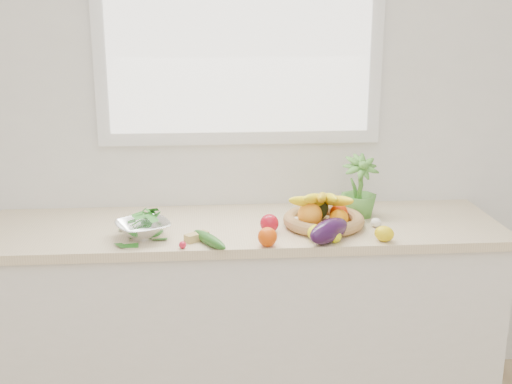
{
  "coord_description": "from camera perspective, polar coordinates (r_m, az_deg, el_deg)",
  "views": [
    {
      "loc": [
        -0.15,
        -0.7,
        1.79
      ],
      "look_at": [
        0.05,
        1.93,
        1.05
      ],
      "focal_mm": 45.0,
      "sensor_mm": 36.0,
      "label": 1
    }
  ],
  "objects": [
    {
      "name": "garlic_c",
      "position": [
        2.8,
        10.62,
        -2.69
      ],
      "size": [
        0.06,
        0.06,
        0.04
      ],
      "primitive_type": "ellipsoid",
      "rotation": [
        0.0,
        0.0,
        0.34
      ],
      "color": "white",
      "rests_on": "countertop"
    },
    {
      "name": "apple",
      "position": [
        2.68,
        1.2,
        -2.81
      ],
      "size": [
        0.09,
        0.09,
        0.08
      ],
      "primitive_type": "sphere",
      "rotation": [
        0.0,
        0.0,
        0.22
      ],
      "color": "#AA0D1E",
      "rests_on": "countertop"
    },
    {
      "name": "colander_with_spinach",
      "position": [
        2.65,
        -10.04,
        -2.86
      ],
      "size": [
        0.28,
        0.28,
        0.12
      ],
      "color": "white",
      "rests_on": "countertop"
    },
    {
      "name": "fruit_basket",
      "position": [
        2.77,
        5.98,
        -2.07
      ],
      "size": [
        0.43,
        0.43,
        0.18
      ],
      "color": "tan",
      "rests_on": "countertop"
    },
    {
      "name": "lemon_a",
      "position": [
        2.59,
        6.99,
        -3.89
      ],
      "size": [
        0.06,
        0.07,
        0.05
      ],
      "primitive_type": "ellipsoid",
      "rotation": [
        0.0,
        0.0,
        0.13
      ],
      "color": "yellow",
      "rests_on": "countertop"
    },
    {
      "name": "window_frame",
      "position": [
        2.94,
        -1.47,
        14.88
      ],
      "size": [
        1.3,
        0.03,
        1.1
      ],
      "primitive_type": "cube",
      "color": "white",
      "rests_on": "back_wall"
    },
    {
      "name": "eggplant",
      "position": [
        2.59,
        6.52,
        -3.44
      ],
      "size": [
        0.23,
        0.23,
        0.09
      ],
      "primitive_type": "ellipsoid",
      "rotation": [
        0.0,
        0.0,
        -0.78
      ],
      "color": "#270D31",
      "rests_on": "countertop"
    },
    {
      "name": "ginger",
      "position": [
        2.61,
        -5.31,
        -3.99
      ],
      "size": [
        0.1,
        0.09,
        0.03
      ],
      "primitive_type": "cube",
      "rotation": [
        0.0,
        0.0,
        0.63
      ],
      "color": "tan",
      "rests_on": "countertop"
    },
    {
      "name": "lemon_b",
      "position": [
        2.61,
        5.33,
        -3.6
      ],
      "size": [
        0.1,
        0.1,
        0.06
      ],
      "primitive_type": "ellipsoid",
      "rotation": [
        0.0,
        0.0,
        -0.63
      ],
      "color": "yellow",
      "rests_on": "countertop"
    },
    {
      "name": "cucumber",
      "position": [
        2.55,
        -4.17,
        -4.23
      ],
      "size": [
        0.16,
        0.23,
        0.04
      ],
      "primitive_type": "ellipsoid",
      "rotation": [
        0.0,
        0.0,
        0.51
      ],
      "color": "#215017",
      "rests_on": "countertop"
    },
    {
      "name": "window_pane",
      "position": [
        2.92,
        -1.45,
        14.88
      ],
      "size": [
        1.18,
        0.01,
        0.98
      ],
      "primitive_type": "cube",
      "color": "white",
      "rests_on": "window_frame"
    },
    {
      "name": "potted_herb",
      "position": [
        2.91,
        9.13,
        0.29
      ],
      "size": [
        0.2,
        0.2,
        0.3
      ],
      "primitive_type": "imported",
      "rotation": [
        0.0,
        0.0,
        0.19
      ],
      "color": "#4B8B32",
      "rests_on": "countertop"
    },
    {
      "name": "lemon_c",
      "position": [
        2.64,
        11.33,
        -3.65
      ],
      "size": [
        0.1,
        0.1,
        0.06
      ],
      "primitive_type": "ellipsoid",
      "rotation": [
        0.0,
        0.0,
        0.98
      ],
      "color": "yellow",
      "rests_on": "countertop"
    },
    {
      "name": "radish",
      "position": [
        2.53,
        -6.55,
        -4.69
      ],
      "size": [
        0.04,
        0.04,
        0.03
      ],
      "primitive_type": "sphere",
      "rotation": [
        0.0,
        0.0,
        0.25
      ],
      "color": "red",
      "rests_on": "countertop"
    },
    {
      "name": "back_wall",
      "position": [
        2.99,
        -1.44,
        7.19
      ],
      "size": [
        4.5,
        0.02,
        2.7
      ],
      "primitive_type": "cube",
      "color": "white",
      "rests_on": "ground"
    },
    {
      "name": "garlic_b",
      "position": [
        2.75,
        3.58,
        -2.7
      ],
      "size": [
        0.06,
        0.06,
        0.05
      ],
      "primitive_type": "ellipsoid",
      "rotation": [
        0.0,
        0.0,
        -0.1
      ],
      "color": "white",
      "rests_on": "countertop"
    },
    {
      "name": "counter_cabinet",
      "position": [
        2.98,
        -1.01,
        -11.46
      ],
      "size": [
        2.2,
        0.58,
        0.86
      ],
      "primitive_type": "cube",
      "color": "silver",
      "rests_on": "ground"
    },
    {
      "name": "countertop",
      "position": [
        2.81,
        -1.05,
        -3.25
      ],
      "size": [
        2.24,
        0.62,
        0.04
      ],
      "primitive_type": "cube",
      "color": "beige",
      "rests_on": "counter_cabinet"
    },
    {
      "name": "garlic_a",
      "position": [
        2.78,
        4.95,
        -2.66
      ],
      "size": [
        0.05,
        0.05,
        0.04
      ],
      "primitive_type": "ellipsoid",
      "rotation": [
        0.0,
        0.0,
        -0.14
      ],
      "color": "silver",
      "rests_on": "countertop"
    },
    {
      "name": "orange_loose",
      "position": [
        2.53,
        1.03,
        -4.01
      ],
      "size": [
        0.09,
        0.09,
        0.08
      ],
      "primitive_type": "sphere",
      "rotation": [
        0.0,
        0.0,
        -0.15
      ],
      "color": "#DC4906",
      "rests_on": "countertop"
    }
  ]
}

